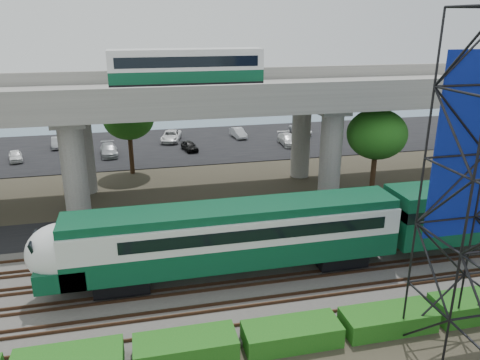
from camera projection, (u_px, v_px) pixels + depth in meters
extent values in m
plane|color=#474233|center=(249.00, 296.00, 25.93)|extent=(140.00, 140.00, 0.00)
cube|color=slate|center=(241.00, 277.00, 27.74)|extent=(90.00, 12.00, 0.20)
cube|color=black|center=(216.00, 221.00, 35.59)|extent=(90.00, 5.00, 0.08)
cube|color=black|center=(182.00, 145.00, 57.25)|extent=(90.00, 18.00, 0.08)
cube|color=slate|center=(167.00, 112.00, 77.54)|extent=(140.00, 40.00, 0.03)
cube|color=#472D1E|center=(262.00, 321.00, 23.33)|extent=(90.00, 0.08, 0.16)
cube|color=#472D1E|center=(255.00, 305.00, 24.66)|extent=(90.00, 0.08, 0.16)
cube|color=#472D1E|center=(252.00, 299.00, 25.17)|extent=(90.00, 0.08, 0.16)
cube|color=#472D1E|center=(246.00, 285.00, 26.50)|extent=(90.00, 0.08, 0.16)
cube|color=#472D1E|center=(244.00, 280.00, 27.02)|extent=(90.00, 0.08, 0.16)
cube|color=#472D1E|center=(238.00, 268.00, 28.35)|extent=(90.00, 0.08, 0.16)
cube|color=#472D1E|center=(236.00, 264.00, 28.86)|extent=(90.00, 0.08, 0.16)
cube|color=#472D1E|center=(231.00, 253.00, 30.19)|extent=(90.00, 0.08, 0.16)
cube|color=#472D1E|center=(229.00, 249.00, 30.70)|extent=(90.00, 0.08, 0.16)
cube|color=#472D1E|center=(225.00, 239.00, 32.03)|extent=(90.00, 0.08, 0.16)
cube|color=black|center=(122.00, 280.00, 26.06)|extent=(3.00, 2.20, 0.90)
cube|color=black|center=(338.00, 255.00, 28.83)|extent=(3.00, 2.20, 0.90)
cube|color=#094529|center=(236.00, 249.00, 27.07)|extent=(19.00, 3.00, 1.40)
cube|color=silver|center=(235.00, 226.00, 26.60)|extent=(19.00, 3.00, 1.50)
cube|color=#094529|center=(235.00, 210.00, 26.28)|extent=(19.00, 2.60, 0.50)
cube|color=black|center=(252.00, 224.00, 26.80)|extent=(15.00, 3.06, 0.70)
ellipsoid|color=silver|center=(61.00, 252.00, 24.76)|extent=(3.60, 3.00, 3.20)
cube|color=#094529|center=(63.00, 270.00, 25.10)|extent=(2.60, 3.00, 1.10)
cube|color=black|center=(37.00, 246.00, 24.36)|extent=(0.48, 2.00, 1.09)
cube|color=#094529|center=(450.00, 212.00, 29.73)|extent=(8.00, 3.00, 3.40)
cube|color=#9E9B93|center=(202.00, 97.00, 37.89)|extent=(80.00, 12.00, 1.20)
cube|color=#9E9B93|center=(214.00, 93.00, 32.21)|extent=(80.00, 0.50, 1.10)
cube|color=#9E9B93|center=(192.00, 75.00, 42.81)|extent=(80.00, 0.50, 1.10)
cylinder|color=#9E9B93|center=(75.00, 173.00, 34.02)|extent=(1.80, 1.80, 8.00)
cylinder|color=#9E9B93|center=(83.00, 148.00, 40.48)|extent=(1.80, 1.80, 8.00)
cube|color=#9E9B93|center=(74.00, 113.00, 36.05)|extent=(2.40, 9.00, 0.60)
cylinder|color=#9E9B93|center=(331.00, 156.00, 38.28)|extent=(1.80, 1.80, 8.00)
cylinder|color=#9E9B93|center=(301.00, 136.00, 44.73)|extent=(1.80, 1.80, 8.00)
cube|color=#9E9B93|center=(317.00, 104.00, 40.31)|extent=(2.40, 9.00, 0.60)
cylinder|color=#9E9B93|center=(465.00, 127.00, 48.56)|extent=(1.80, 1.80, 8.00)
cube|color=black|center=(187.00, 86.00, 37.33)|extent=(12.00, 2.50, 0.70)
cube|color=#094529|center=(187.00, 76.00, 37.07)|extent=(12.00, 2.50, 0.90)
cube|color=silver|center=(186.00, 61.00, 36.71)|extent=(12.00, 2.50, 1.30)
cube|color=black|center=(186.00, 61.00, 36.70)|extent=(11.00, 2.56, 0.80)
cube|color=silver|center=(186.00, 51.00, 36.45)|extent=(12.00, 2.40, 0.30)
cube|color=#145714|center=(186.00, 349.00, 20.93)|extent=(4.60, 1.80, 1.15)
cube|color=#145714|center=(292.00, 334.00, 22.01)|extent=(4.60, 1.80, 1.03)
cube|color=#145714|center=(388.00, 320.00, 23.08)|extent=(4.60, 1.80, 1.01)
cube|color=#145714|center=(476.00, 306.00, 24.12)|extent=(4.60, 1.80, 1.12)
cylinder|color=#382314|center=(373.00, 171.00, 39.65)|extent=(0.44, 0.44, 4.80)
ellipsoid|color=#145714|center=(377.00, 134.00, 38.61)|extent=(4.94, 4.94, 4.18)
cylinder|color=#382314|center=(131.00, 150.00, 45.99)|extent=(0.44, 0.44, 4.80)
ellipsoid|color=#145714|center=(128.00, 118.00, 44.96)|extent=(4.94, 4.94, 4.18)
imported|color=white|center=(15.00, 156.00, 50.41)|extent=(2.09, 3.53, 1.13)
imported|color=#95989C|center=(57.00, 142.00, 55.78)|extent=(1.66, 3.73, 1.19)
imported|color=#9B9FA2|center=(109.00, 150.00, 52.47)|extent=(2.19, 4.53, 1.27)
imported|color=silver|center=(171.00, 136.00, 58.64)|extent=(3.21, 5.11, 1.32)
imported|color=black|center=(189.00, 146.00, 54.42)|extent=(1.99, 3.51, 1.13)
imported|color=#B4B6BC|center=(238.00, 133.00, 60.50)|extent=(1.72, 3.80, 1.21)
imported|color=silver|center=(288.00, 140.00, 56.96)|extent=(1.92, 4.50, 1.29)
imported|color=#B0B2B8|center=(300.00, 130.00, 62.31)|extent=(2.10, 4.38, 1.21)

